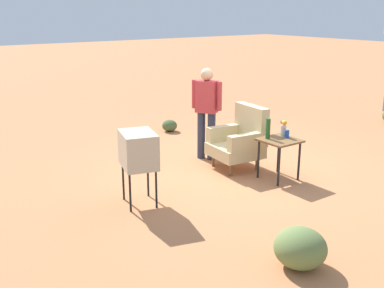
{
  "coord_description": "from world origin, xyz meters",
  "views": [
    {
      "loc": [
        5.64,
        -4.92,
        2.63
      ],
      "look_at": [
        0.18,
        -1.02,
        0.65
      ],
      "focal_mm": 43.26,
      "sensor_mm": 36.0,
      "label": 1
    }
  ],
  "objects_px": {
    "tv_on_stand": "(138,150)",
    "soda_can_blue": "(287,134)",
    "bottle_wine_green": "(268,129)",
    "person_standing": "(207,108)",
    "armchair": "(240,139)",
    "flower_vase": "(283,127)",
    "side_table": "(279,145)"
  },
  "relations": [
    {
      "from": "flower_vase",
      "to": "tv_on_stand",
      "type": "bearing_deg",
      "value": -97.52
    },
    {
      "from": "person_standing",
      "to": "bottle_wine_green",
      "type": "distance_m",
      "value": 1.36
    },
    {
      "from": "tv_on_stand",
      "to": "soda_can_blue",
      "type": "height_order",
      "value": "tv_on_stand"
    },
    {
      "from": "bottle_wine_green",
      "to": "person_standing",
      "type": "bearing_deg",
      "value": -171.9
    },
    {
      "from": "person_standing",
      "to": "side_table",
      "type": "bearing_deg",
      "value": 11.73
    },
    {
      "from": "soda_can_blue",
      "to": "side_table",
      "type": "bearing_deg",
      "value": -89.53
    },
    {
      "from": "side_table",
      "to": "soda_can_blue",
      "type": "xyz_separation_m",
      "value": [
        -0.0,
        0.16,
        0.16
      ]
    },
    {
      "from": "person_standing",
      "to": "soda_can_blue",
      "type": "bearing_deg",
      "value": 17.53
    },
    {
      "from": "armchair",
      "to": "person_standing",
      "type": "height_order",
      "value": "person_standing"
    },
    {
      "from": "armchair",
      "to": "flower_vase",
      "type": "relative_size",
      "value": 4.0
    },
    {
      "from": "bottle_wine_green",
      "to": "tv_on_stand",
      "type": "bearing_deg",
      "value": -97.26
    },
    {
      "from": "bottle_wine_green",
      "to": "soda_can_blue",
      "type": "xyz_separation_m",
      "value": [
        0.15,
        0.28,
        -0.1
      ]
    },
    {
      "from": "tv_on_stand",
      "to": "bottle_wine_green",
      "type": "relative_size",
      "value": 3.22
    },
    {
      "from": "side_table",
      "to": "flower_vase",
      "type": "distance_m",
      "value": 0.32
    },
    {
      "from": "side_table",
      "to": "soda_can_blue",
      "type": "height_order",
      "value": "soda_can_blue"
    },
    {
      "from": "tv_on_stand",
      "to": "soda_can_blue",
      "type": "distance_m",
      "value": 2.48
    },
    {
      "from": "tv_on_stand",
      "to": "soda_can_blue",
      "type": "relative_size",
      "value": 8.44
    },
    {
      "from": "person_standing",
      "to": "soda_can_blue",
      "type": "relative_size",
      "value": 13.44
    },
    {
      "from": "person_standing",
      "to": "bottle_wine_green",
      "type": "bearing_deg",
      "value": 8.1
    },
    {
      "from": "bottle_wine_green",
      "to": "armchair",
      "type": "bearing_deg",
      "value": -178.81
    },
    {
      "from": "armchair",
      "to": "soda_can_blue",
      "type": "height_order",
      "value": "armchair"
    },
    {
      "from": "bottle_wine_green",
      "to": "soda_can_blue",
      "type": "height_order",
      "value": "bottle_wine_green"
    },
    {
      "from": "side_table",
      "to": "soda_can_blue",
      "type": "distance_m",
      "value": 0.23
    },
    {
      "from": "armchair",
      "to": "person_standing",
      "type": "bearing_deg",
      "value": -166.03
    },
    {
      "from": "tv_on_stand",
      "to": "bottle_wine_green",
      "type": "distance_m",
      "value": 2.18
    },
    {
      "from": "person_standing",
      "to": "bottle_wine_green",
      "type": "relative_size",
      "value": 5.12
    },
    {
      "from": "armchair",
      "to": "flower_vase",
      "type": "height_order",
      "value": "armchair"
    },
    {
      "from": "tv_on_stand",
      "to": "soda_can_blue",
      "type": "bearing_deg",
      "value": 80.16
    },
    {
      "from": "side_table",
      "to": "tv_on_stand",
      "type": "xyz_separation_m",
      "value": [
        -0.42,
        -2.28,
        0.23
      ]
    },
    {
      "from": "armchair",
      "to": "bottle_wine_green",
      "type": "height_order",
      "value": "armchair"
    },
    {
      "from": "side_table",
      "to": "person_standing",
      "type": "bearing_deg",
      "value": -168.27
    },
    {
      "from": "side_table",
      "to": "tv_on_stand",
      "type": "distance_m",
      "value": 2.33
    }
  ]
}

